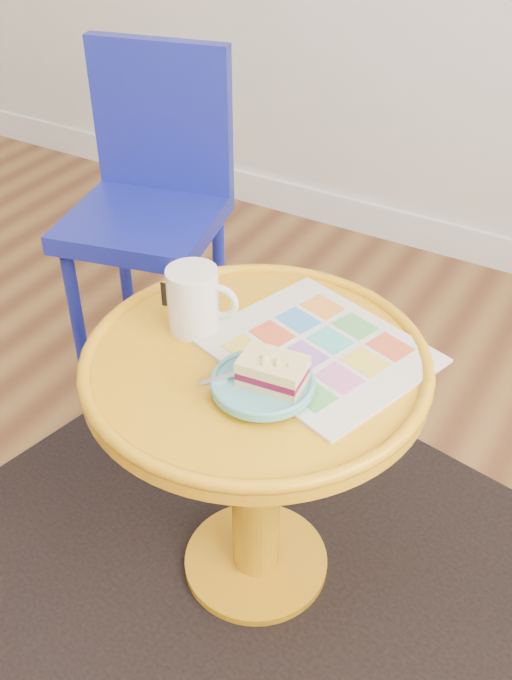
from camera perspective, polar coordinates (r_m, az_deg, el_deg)
The scene contains 8 objects.
rug at distance 1.68m, azimuth 0.00°, elevation -16.51°, with size 1.30×1.10×0.01m, color black.
side_table at distance 1.38m, azimuth 0.00°, elevation -6.59°, with size 0.59×0.59×0.56m.
chair at distance 2.01m, azimuth -7.86°, elevation 10.98°, with size 0.45×0.45×0.84m.
newspaper at distance 1.30m, azimuth 4.67°, elevation -0.71°, with size 0.35×0.29×0.01m, color silver.
mug at distance 1.31m, azimuth -4.65°, elevation 3.15°, with size 0.13×0.09×0.12m.
plate at distance 1.20m, azimuth 0.50°, elevation -3.34°, with size 0.16×0.16×0.02m.
cake_slice at distance 1.18m, azimuth 1.26°, elevation -2.35°, with size 0.11×0.08×0.04m.
fork at distance 1.21m, azimuth -0.80°, elevation -2.48°, with size 0.10×0.12×0.00m.
Camera 1 is at (1.26, -0.33, 1.35)m, focal length 40.00 mm.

